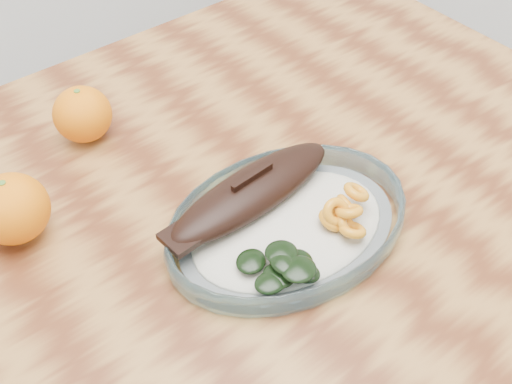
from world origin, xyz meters
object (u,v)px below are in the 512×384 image
Objects in this scene: dining_table at (204,264)px; plated_meal at (287,221)px; orange_left at (12,209)px; orange_right at (82,114)px.

dining_table is 2.04× the size of plated_meal.
orange_left is (-0.24, 0.19, 0.02)m from plated_meal.
orange_left reaches higher than orange_right.
dining_table is 0.25m from orange_left.
plated_meal is at bearing -54.33° from dining_table.
orange_right is (0.14, 0.11, -0.00)m from orange_left.
plated_meal is 0.31m from orange_left.
orange_left reaches higher than dining_table.
orange_left is at bearing 150.48° from dining_table.
dining_table is at bearing -80.00° from orange_right.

